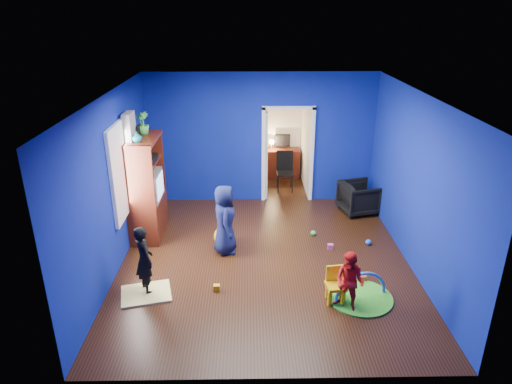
{
  "coord_description": "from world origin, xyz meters",
  "views": [
    {
      "loc": [
        -0.27,
        -6.98,
        4.17
      ],
      "look_at": [
        -0.15,
        0.4,
        1.15
      ],
      "focal_mm": 32.0,
      "sensor_mm": 36.0,
      "label": 1
    }
  ],
  "objects_px": {
    "toddler_red": "(350,282)",
    "kid_chair": "(336,287)",
    "child_navy": "(225,220)",
    "folding_chair": "(285,173)",
    "hopper_ball": "(223,236)",
    "study_desk": "(282,163)",
    "armchair": "(359,198)",
    "child_black": "(144,260)",
    "play_mat": "(360,297)",
    "tv_armoire": "(146,188)",
    "vase": "(137,137)",
    "crt_tv": "(148,186)"
  },
  "relations": [
    {
      "from": "crt_tv",
      "to": "child_navy",
      "type": "bearing_deg",
      "value": -26.02
    },
    {
      "from": "armchair",
      "to": "child_navy",
      "type": "distance_m",
      "value": 3.28
    },
    {
      "from": "vase",
      "to": "crt_tv",
      "type": "distance_m",
      "value": 1.08
    },
    {
      "from": "toddler_red",
      "to": "tv_armoire",
      "type": "height_order",
      "value": "tv_armoire"
    },
    {
      "from": "armchair",
      "to": "tv_armoire",
      "type": "height_order",
      "value": "tv_armoire"
    },
    {
      "from": "child_black",
      "to": "tv_armoire",
      "type": "height_order",
      "value": "tv_armoire"
    },
    {
      "from": "child_navy",
      "to": "tv_armoire",
      "type": "relative_size",
      "value": 0.66
    },
    {
      "from": "hopper_ball",
      "to": "child_navy",
      "type": "bearing_deg",
      "value": -78.69
    },
    {
      "from": "toddler_red",
      "to": "hopper_ball",
      "type": "height_order",
      "value": "toddler_red"
    },
    {
      "from": "study_desk",
      "to": "child_navy",
      "type": "bearing_deg",
      "value": -108.43
    },
    {
      "from": "armchair",
      "to": "study_desk",
      "type": "xyz_separation_m",
      "value": [
        -1.5,
        2.25,
        0.04
      ]
    },
    {
      "from": "study_desk",
      "to": "folding_chair",
      "type": "height_order",
      "value": "folding_chair"
    },
    {
      "from": "toddler_red",
      "to": "folding_chair",
      "type": "bearing_deg",
      "value": 134.75
    },
    {
      "from": "armchair",
      "to": "play_mat",
      "type": "height_order",
      "value": "armchair"
    },
    {
      "from": "play_mat",
      "to": "folding_chair",
      "type": "distance_m",
      "value": 4.54
    },
    {
      "from": "child_black",
      "to": "kid_chair",
      "type": "xyz_separation_m",
      "value": [
        2.91,
        -0.32,
        -0.31
      ]
    },
    {
      "from": "crt_tv",
      "to": "kid_chair",
      "type": "bearing_deg",
      "value": -35.25
    },
    {
      "from": "crt_tv",
      "to": "folding_chair",
      "type": "xyz_separation_m",
      "value": [
        2.78,
        2.24,
        -0.56
      ]
    },
    {
      "from": "toddler_red",
      "to": "kid_chair",
      "type": "height_order",
      "value": "toddler_red"
    },
    {
      "from": "child_black",
      "to": "armchair",
      "type": "bearing_deg",
      "value": -86.86
    },
    {
      "from": "toddler_red",
      "to": "vase",
      "type": "xyz_separation_m",
      "value": [
        -3.4,
        2.17,
        1.58
      ]
    },
    {
      "from": "toddler_red",
      "to": "play_mat",
      "type": "xyz_separation_m",
      "value": [
        0.25,
        0.27,
        -0.46
      ]
    },
    {
      "from": "toddler_red",
      "to": "study_desk",
      "type": "distance_m",
      "value": 5.7
    },
    {
      "from": "toddler_red",
      "to": "kid_chair",
      "type": "xyz_separation_m",
      "value": [
        -0.15,
        0.2,
        -0.22
      ]
    },
    {
      "from": "tv_armoire",
      "to": "folding_chair",
      "type": "relative_size",
      "value": 2.13
    },
    {
      "from": "kid_chair",
      "to": "folding_chair",
      "type": "relative_size",
      "value": 0.54
    },
    {
      "from": "child_black",
      "to": "tv_armoire",
      "type": "xyz_separation_m",
      "value": [
        -0.33,
        1.95,
        0.42
      ]
    },
    {
      "from": "crt_tv",
      "to": "folding_chair",
      "type": "relative_size",
      "value": 0.76
    },
    {
      "from": "child_navy",
      "to": "study_desk",
      "type": "bearing_deg",
      "value": -24.83
    },
    {
      "from": "play_mat",
      "to": "vase",
      "type": "bearing_deg",
      "value": 152.47
    },
    {
      "from": "toddler_red",
      "to": "study_desk",
      "type": "bearing_deg",
      "value": 133.58
    },
    {
      "from": "crt_tv",
      "to": "kid_chair",
      "type": "height_order",
      "value": "crt_tv"
    },
    {
      "from": "tv_armoire",
      "to": "hopper_ball",
      "type": "relative_size",
      "value": 5.51
    },
    {
      "from": "child_navy",
      "to": "vase",
      "type": "xyz_separation_m",
      "value": [
        -1.51,
        0.42,
        1.41
      ]
    },
    {
      "from": "hopper_ball",
      "to": "study_desk",
      "type": "bearing_deg",
      "value": 69.72
    },
    {
      "from": "child_black",
      "to": "crt_tv",
      "type": "relative_size",
      "value": 1.6
    },
    {
      "from": "child_black",
      "to": "child_navy",
      "type": "bearing_deg",
      "value": -76.78
    },
    {
      "from": "folding_chair",
      "to": "armchair",
      "type": "bearing_deg",
      "value": -40.67
    },
    {
      "from": "hopper_ball",
      "to": "tv_armoire",
      "type": "bearing_deg",
      "value": 162.21
    },
    {
      "from": "child_navy",
      "to": "play_mat",
      "type": "xyz_separation_m",
      "value": [
        2.13,
        -1.48,
        -0.63
      ]
    },
    {
      "from": "vase",
      "to": "play_mat",
      "type": "distance_m",
      "value": 4.59
    },
    {
      "from": "vase",
      "to": "hopper_ball",
      "type": "height_order",
      "value": "vase"
    },
    {
      "from": "child_navy",
      "to": "folding_chair",
      "type": "height_order",
      "value": "child_navy"
    },
    {
      "from": "armchair",
      "to": "crt_tv",
      "type": "height_order",
      "value": "crt_tv"
    },
    {
      "from": "vase",
      "to": "kid_chair",
      "type": "height_order",
      "value": "vase"
    },
    {
      "from": "armchair",
      "to": "study_desk",
      "type": "distance_m",
      "value": 2.7
    },
    {
      "from": "folding_chair",
      "to": "tv_armoire",
      "type": "bearing_deg",
      "value": -141.55
    },
    {
      "from": "toddler_red",
      "to": "kid_chair",
      "type": "relative_size",
      "value": 1.88
    },
    {
      "from": "tv_armoire",
      "to": "armchair",
      "type": "bearing_deg",
      "value": 12.41
    },
    {
      "from": "armchair",
      "to": "child_black",
      "type": "distance_m",
      "value": 4.93
    }
  ]
}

